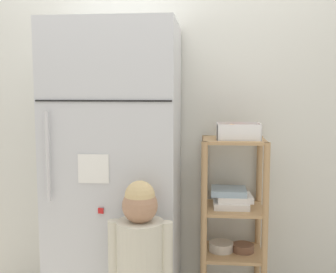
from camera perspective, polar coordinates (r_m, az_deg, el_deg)
The scene contains 5 objects.
kitchen_wall_back at distance 2.68m, azimuth -0.63°, elevation 0.58°, with size 2.70×0.03×2.28m, color silver.
refrigerator at distance 2.45m, azimuth -7.06°, elevation -5.95°, with size 0.71×0.60×1.78m.
child_standing at distance 2.12m, azimuth -3.78°, elevation -16.32°, with size 0.32×0.23×0.98m.
pantry_shelf_unit at distance 2.56m, azimuth 8.73°, elevation -10.53°, with size 0.37×0.35×1.13m.
fruit_bin at distance 2.44m, azimuth 9.45°, elevation 0.57°, with size 0.25×0.19×0.09m.
Camera 1 is at (0.28, -2.31, 1.41)m, focal length 44.69 mm.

